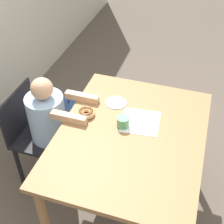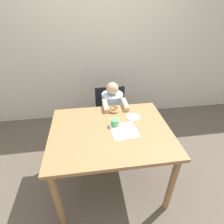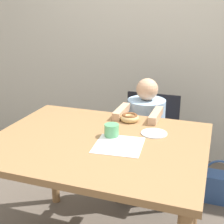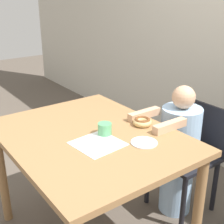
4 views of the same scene
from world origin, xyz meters
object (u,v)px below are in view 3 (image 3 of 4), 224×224
donut (130,117)px  handbag (219,186)px  child_figure (145,143)px  cup (112,130)px  chair (148,143)px

donut → handbag: donut is taller
child_figure → cup: 0.68m
cup → handbag: bearing=50.7°
donut → chair: bearing=85.9°
donut → cup: (-0.03, -0.27, 0.01)m
donut → handbag: bearing=39.8°
chair → cup: bearing=-94.8°
child_figure → handbag: child_figure is taller
handbag → chair: bearing=-174.2°
donut → cup: cup is taller
donut → handbag: (0.60, 0.50, -0.68)m
handbag → cup: (-0.63, -0.77, 0.69)m
chair → cup: (-0.06, -0.71, 0.37)m
chair → child_figure: 0.12m
chair → donut: bearing=-94.1°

